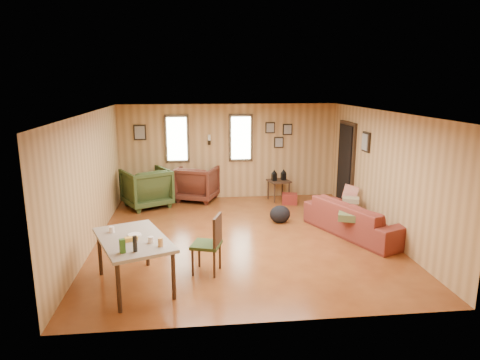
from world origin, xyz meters
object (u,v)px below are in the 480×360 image
Objects in this scene: sofa at (357,213)px; dining_table at (133,243)px; recliner_brown at (197,181)px; side_table at (279,179)px; end_table at (175,183)px; recliner_green at (146,186)px.

sofa is 1.33× the size of dining_table.
sofa is at bearing 158.46° from recliner_brown.
side_table is at bearing -164.92° from recliner_brown.
side_table is at bearing -1.59° from sofa.
side_table reaches higher than end_table.
sofa is 2.83× the size of side_table.
recliner_green is 1.33× the size of end_table.
side_table is (2.04, -0.22, 0.06)m from recliner_brown.
sofa is at bearing -68.60° from side_table.
end_table is at bearing 27.78° from sofa.
sofa is 4.19m from recliner_brown.
dining_table is at bearing 90.84° from sofa.
recliner_brown is 0.57× the size of dining_table.
recliner_green is 0.86m from end_table.
sofa is 2.20× the size of recliner_green.
recliner_green is 3.26m from side_table.
recliner_green is 4.20m from dining_table.
side_table is 5.34m from dining_table.
recliner_brown is 2.06m from side_table.
dining_table is (-0.39, -4.76, 0.25)m from end_table.
recliner_green reaches higher than recliner_brown.
dining_table is at bearing 65.52° from recliner_green.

